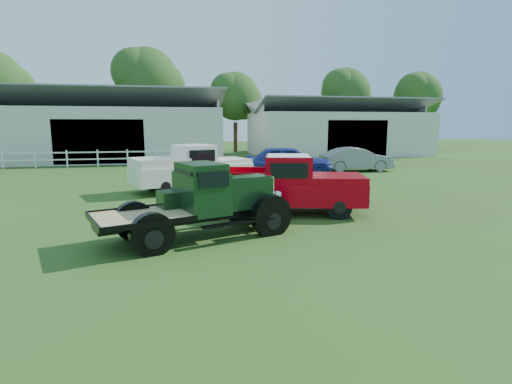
{
  "coord_description": "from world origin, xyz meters",
  "views": [
    {
      "loc": [
        -2.21,
        -9.68,
        2.95
      ],
      "look_at": [
        0.2,
        1.2,
        1.05
      ],
      "focal_mm": 28.0,
      "sensor_mm": 36.0,
      "label": 1
    }
  ],
  "objects": [
    {
      "name": "shed_left",
      "position": [
        -7.0,
        26.0,
        2.8
      ],
      "size": [
        18.8,
        10.2,
        5.6
      ],
      "primitive_type": null,
      "color": "beige",
      "rests_on": "ground"
    },
    {
      "name": "tree_c",
      "position": [
        5.0,
        33.0,
        4.5
      ],
      "size": [
        5.4,
        5.4,
        9.0
      ],
      "primitive_type": null,
      "color": "#2B451B",
      "rests_on": "ground"
    },
    {
      "name": "red_pickup",
      "position": [
        1.58,
        2.96,
        0.98
      ],
      "size": [
        5.73,
        3.42,
        1.96
      ],
      "primitive_type": null,
      "rotation": [
        0.0,
        0.0,
        -0.27
      ],
      "color": "#B30110",
      "rests_on": "ground"
    },
    {
      "name": "misc_car_blue",
      "position": [
        4.64,
        12.52,
        0.86
      ],
      "size": [
        5.27,
        2.71,
        1.72
      ],
      "primitive_type": "imported",
      "rotation": [
        0.0,
        0.0,
        1.43
      ],
      "color": "navy",
      "rests_on": "ground"
    },
    {
      "name": "shed_right",
      "position": [
        14.0,
        27.0,
        2.6
      ],
      "size": [
        16.8,
        9.2,
        5.2
      ],
      "primitive_type": null,
      "color": "beige",
      "rests_on": "ground"
    },
    {
      "name": "tree_e",
      "position": [
        26.0,
        32.0,
        4.75
      ],
      "size": [
        5.7,
        5.7,
        9.5
      ],
      "primitive_type": null,
      "color": "#2B451B",
      "rests_on": "ground"
    },
    {
      "name": "tree_d",
      "position": [
        18.0,
        34.0,
        5.0
      ],
      "size": [
        6.0,
        6.0,
        10.0
      ],
      "primitive_type": null,
      "color": "#2B451B",
      "rests_on": "ground"
    },
    {
      "name": "white_pickup",
      "position": [
        -1.16,
        8.34,
        1.0
      ],
      "size": [
        5.84,
        3.81,
        2.0
      ],
      "primitive_type": null,
      "rotation": [
        0.0,
        0.0,
        0.34
      ],
      "color": "white",
      "rests_on": "ground"
    },
    {
      "name": "misc_car_grey",
      "position": [
        9.48,
        13.62,
        0.75
      ],
      "size": [
        4.62,
        1.84,
        1.49
      ],
      "primitive_type": "imported",
      "rotation": [
        0.0,
        0.0,
        1.51
      ],
      "color": "gray",
      "rests_on": "ground"
    },
    {
      "name": "fence_rail",
      "position": [
        -8.0,
        20.0,
        0.6
      ],
      "size": [
        14.2,
        0.16,
        1.2
      ],
      "primitive_type": null,
      "color": "white",
      "rests_on": "ground"
    },
    {
      "name": "ground",
      "position": [
        0.0,
        0.0,
        0.0
      ],
      "size": [
        120.0,
        120.0,
        0.0
      ],
      "primitive_type": "plane",
      "color": "#36491D"
    },
    {
      "name": "vintage_flatbed",
      "position": [
        -1.48,
        0.58,
        0.98
      ],
      "size": [
        5.32,
        3.46,
        1.96
      ],
      "primitive_type": null,
      "rotation": [
        0.0,
        0.0,
        0.33
      ],
      "color": "black",
      "rests_on": "ground"
    },
    {
      "name": "tree_b",
      "position": [
        -4.0,
        34.0,
        5.75
      ],
      "size": [
        6.9,
        6.9,
        11.5
      ],
      "primitive_type": null,
      "color": "#2B451B",
      "rests_on": "ground"
    }
  ]
}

